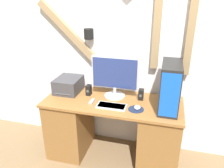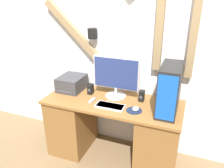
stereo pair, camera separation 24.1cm
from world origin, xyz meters
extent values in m
cube|color=silver|center=(0.00, 0.69, 1.35)|extent=(6.40, 0.05, 2.70)
cube|color=olive|center=(0.77, 0.63, 1.69)|extent=(0.08, 0.08, 1.22)
cube|color=olive|center=(-0.61, 0.63, 1.48)|extent=(0.77, 0.08, 0.77)
cube|color=olive|center=(0.42, 0.63, 1.64)|extent=(0.08, 0.08, 1.02)
cylinder|color=black|center=(-0.37, 0.61, 1.49)|extent=(0.11, 0.11, 0.12)
cube|color=brown|center=(0.00, 0.32, 0.77)|extent=(1.59, 0.64, 0.03)
cube|color=brown|center=(-0.56, 0.32, 0.38)|extent=(0.45, 0.59, 0.76)
cube|color=brown|center=(0.56, 0.32, 0.38)|extent=(0.45, 0.59, 0.76)
cylinder|color=#B7B7BC|center=(-0.01, 0.44, 0.79)|extent=(0.25, 0.25, 0.02)
cylinder|color=#B7B7BC|center=(-0.01, 0.44, 0.86)|extent=(0.04, 0.04, 0.11)
cube|color=#B7B7BC|center=(-0.01, 0.45, 1.08)|extent=(0.55, 0.03, 0.38)
cube|color=navy|center=(-0.01, 0.44, 1.08)|extent=(0.52, 0.01, 0.35)
cube|color=silver|center=(0.02, 0.18, 0.80)|extent=(0.32, 0.15, 0.02)
cube|color=white|center=(0.02, 0.18, 0.80)|extent=(0.30, 0.13, 0.01)
cylinder|color=#19233D|center=(0.29, 0.19, 0.79)|extent=(0.17, 0.17, 0.00)
ellipsoid|color=silver|center=(0.30, 0.21, 0.81)|extent=(0.07, 0.09, 0.03)
cube|color=black|center=(0.62, 0.31, 1.04)|extent=(0.20, 0.44, 0.51)
cube|color=blue|center=(0.62, 0.09, 1.04)|extent=(0.18, 0.01, 0.46)
cube|color=#38383D|center=(-0.60, 0.43, 0.88)|extent=(0.30, 0.34, 0.18)
cube|color=#515156|center=(-0.60, 0.33, 0.83)|extent=(0.21, 0.15, 0.01)
cube|color=black|center=(-0.32, 0.41, 0.85)|extent=(0.06, 0.07, 0.13)
cylinder|color=#47474C|center=(-0.32, 0.37, 0.85)|extent=(0.03, 0.00, 0.03)
cube|color=black|center=(0.31, 0.44, 0.85)|extent=(0.06, 0.07, 0.13)
cylinder|color=#47474C|center=(0.31, 0.41, 0.85)|extent=(0.03, 0.00, 0.03)
cube|color=gray|center=(-0.22, 0.24, 0.79)|extent=(0.04, 0.13, 0.02)
camera|label=1|loc=(0.56, -1.85, 1.97)|focal=35.00mm
camera|label=2|loc=(0.79, -1.77, 1.97)|focal=35.00mm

